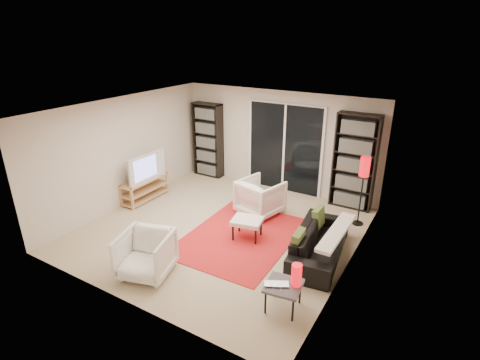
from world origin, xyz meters
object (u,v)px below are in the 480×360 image
at_px(tv_stand, 145,189).
at_px(side_table, 284,287).
at_px(bookshelf_left, 208,140).
at_px(bookshelf_right, 355,162).
at_px(sofa, 320,242).
at_px(floor_lamp, 364,174).
at_px(armchair_back, 260,197).
at_px(ottoman, 247,222).
at_px(armchair_front, 146,254).

height_order(tv_stand, side_table, tv_stand).
xyz_separation_m(bookshelf_left, bookshelf_right, (3.85, -0.00, 0.07)).
xyz_separation_m(sofa, floor_lamp, (0.28, 1.53, 0.83)).
height_order(bookshelf_right, sofa, bookshelf_right).
height_order(bookshelf_left, armchair_back, bookshelf_left).
distance_m(sofa, armchair_back, 1.91).
bearing_deg(ottoman, armchair_back, 104.86).
relative_size(bookshelf_left, bookshelf_right, 0.93).
distance_m(armchair_back, floor_lamp, 2.15).
height_order(bookshelf_left, ottoman, bookshelf_left).
distance_m(bookshelf_left, tv_stand, 2.20).
xyz_separation_m(sofa, armchair_back, (-1.66, 0.93, 0.11)).
height_order(bookshelf_right, side_table, bookshelf_right).
xyz_separation_m(bookshelf_left, tv_stand, (-0.35, -2.05, -0.71)).
distance_m(bookshelf_left, sofa, 4.60).
height_order(bookshelf_left, floor_lamp, bookshelf_left).
distance_m(bookshelf_left, floor_lamp, 4.29).
xyz_separation_m(tv_stand, armchair_front, (2.08, -2.12, 0.10)).
height_order(ottoman, side_table, same).
height_order(bookshelf_right, tv_stand, bookshelf_right).
height_order(armchair_back, armchair_front, armchair_back).
bearing_deg(side_table, bookshelf_left, 136.25).
height_order(armchair_front, ottoman, armchair_front).
bearing_deg(sofa, side_table, 173.00).
relative_size(bookshelf_right, armchair_front, 2.61).
height_order(bookshelf_right, ottoman, bookshelf_right).
distance_m(armchair_back, ottoman, 1.07).
bearing_deg(bookshelf_left, armchair_back, -30.20).
xyz_separation_m(sofa, side_table, (0.01, -1.52, 0.08)).
bearing_deg(bookshelf_left, armchair_front, -67.54).
bearing_deg(floor_lamp, armchair_back, -163.02).
xyz_separation_m(armchair_back, armchair_front, (-0.56, -2.85, -0.02)).
relative_size(bookshelf_right, side_table, 3.80).
xyz_separation_m(side_table, floor_lamp, (0.27, 3.05, 0.75)).
height_order(sofa, armchair_back, armchair_back).
bearing_deg(floor_lamp, sofa, -100.37).
xyz_separation_m(bookshelf_left, side_table, (3.95, -3.78, -0.62)).
bearing_deg(side_table, armchair_front, -170.07).
xyz_separation_m(ottoman, side_table, (1.40, -1.42, 0.01)).
distance_m(side_table, floor_lamp, 3.15).
bearing_deg(bookshelf_right, armchair_back, -139.77).
relative_size(bookshelf_right, ottoman, 3.32).
relative_size(bookshelf_right, armchair_back, 2.50).
xyz_separation_m(bookshelf_right, armchair_back, (-1.57, -1.33, -0.67)).
bearing_deg(armchair_front, ottoman, 48.94).
bearing_deg(floor_lamp, bookshelf_right, 116.82).
relative_size(armchair_back, floor_lamp, 0.58).
relative_size(sofa, armchair_back, 2.24).
bearing_deg(bookshelf_left, ottoman, -42.78).
distance_m(sofa, armchair_front, 2.93).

